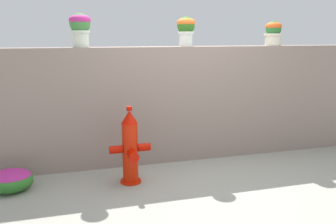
# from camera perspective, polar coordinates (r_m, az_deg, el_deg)

# --- Properties ---
(ground_plane) EXTENTS (24.00, 24.00, 0.00)m
(ground_plane) POSITION_cam_1_polar(r_m,az_deg,el_deg) (4.66, 6.27, -10.80)
(ground_plane) COLOR gray
(stone_wall) EXTENTS (6.18, 0.33, 1.61)m
(stone_wall) POSITION_cam_1_polar(r_m,az_deg,el_deg) (5.38, 2.16, 1.28)
(stone_wall) COLOR gray
(stone_wall) RESTS_ON ground
(potted_plant_1) EXTENTS (0.28, 0.28, 0.43)m
(potted_plant_1) POSITION_cam_1_polar(r_m,az_deg,el_deg) (5.02, -13.19, 12.51)
(potted_plant_1) COLOR beige
(potted_plant_1) RESTS_ON stone_wall
(potted_plant_2) EXTENTS (0.26, 0.26, 0.40)m
(potted_plant_2) POSITION_cam_1_polar(r_m,az_deg,el_deg) (5.32, 2.74, 12.62)
(potted_plant_2) COLOR silver
(potted_plant_2) RESTS_ON stone_wall
(potted_plant_3) EXTENTS (0.27, 0.27, 0.36)m
(potted_plant_3) POSITION_cam_1_polar(r_m,az_deg,el_deg) (5.86, 15.68, 11.60)
(potted_plant_3) COLOR beige
(potted_plant_3) RESTS_ON stone_wall
(fire_hydrant) EXTENTS (0.49, 0.39, 0.95)m
(fire_hydrant) POSITION_cam_1_polar(r_m,az_deg,el_deg) (4.55, -5.75, -5.57)
(fire_hydrant) COLOR red
(fire_hydrant) RESTS_ON ground
(flower_bush_left) EXTENTS (0.51, 0.46, 0.26)m
(flower_bush_left) POSITION_cam_1_polar(r_m,az_deg,el_deg) (4.76, -22.79, -9.43)
(flower_bush_left) COLOR #2C6C25
(flower_bush_left) RESTS_ON ground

